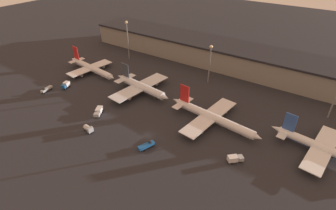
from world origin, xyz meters
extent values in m
plane|color=#26262B|center=(0.00, 0.00, 0.00)|extent=(600.00, 600.00, 0.00)
cube|color=gray|center=(0.00, 86.76, 6.65)|extent=(209.40, 26.51, 13.29)
cube|color=black|center=(0.00, 86.76, 13.89)|extent=(209.40, 28.51, 1.20)
cylinder|color=silver|center=(-66.89, 29.19, 3.38)|extent=(37.22, 7.75, 3.56)
cylinder|color=silver|center=(-66.89, 29.19, 2.76)|extent=(35.32, 7.01, 3.02)
cone|color=silver|center=(-47.42, 26.96, 3.38)|extent=(4.63, 3.84, 3.38)
cone|color=silver|center=(-86.54, 31.44, 3.65)|extent=(5.65, 3.61, 3.02)
cube|color=red|center=(-82.36, 30.96, 9.32)|extent=(4.99, 0.96, 8.33)
cube|color=silver|center=(-83.09, 31.04, 3.91)|extent=(4.73, 10.83, 0.24)
cube|color=silver|center=(-68.74, 29.40, 2.93)|extent=(11.09, 29.85, 0.36)
cylinder|color=gray|center=(-66.70, 37.38, 1.71)|extent=(4.11, 2.39, 1.96)
cylinder|color=gray|center=(-68.56, 21.16, 1.71)|extent=(4.11, 2.39, 1.96)
cylinder|color=black|center=(-54.01, 27.71, 0.80)|extent=(0.50, 0.50, 1.60)
cylinder|color=black|center=(-68.57, 30.81, 0.80)|extent=(0.50, 0.50, 1.60)
cylinder|color=black|center=(-68.90, 27.98, 0.80)|extent=(0.50, 0.50, 1.60)
cylinder|color=silver|center=(-24.90, 27.16, 3.95)|extent=(31.04, 7.63, 4.16)
cylinder|color=#333842|center=(-24.90, 27.16, 3.22)|extent=(29.44, 6.84, 3.53)
cone|color=silver|center=(-8.38, 25.27, 3.95)|extent=(5.41, 4.49, 3.95)
cone|color=silver|center=(-41.63, 29.07, 4.26)|extent=(6.60, 4.22, 3.53)
cube|color=#333842|center=(-37.74, 28.63, 9.88)|extent=(5.83, 1.06, 7.70)
cube|color=silver|center=(-38.35, 28.70, 4.57)|extent=(5.65, 13.70, 0.24)
cube|color=silver|center=(-26.43, 27.33, 3.43)|extent=(13.30, 37.78, 0.36)
cylinder|color=gray|center=(-24.34, 37.51, 2.04)|extent=(4.80, 2.79, 2.29)
cylinder|color=gray|center=(-26.69, 16.94, 2.04)|extent=(4.80, 2.79, 2.29)
cylinder|color=black|center=(-14.20, 25.93, 0.94)|extent=(0.50, 0.50, 1.87)
cylinder|color=black|center=(-26.24, 28.99, 0.94)|extent=(0.50, 0.50, 1.87)
cylinder|color=black|center=(-26.62, 25.68, 0.94)|extent=(0.50, 0.50, 1.87)
cylinder|color=silver|center=(19.56, 23.79, 3.44)|extent=(40.16, 8.15, 3.62)
cylinder|color=silver|center=(19.56, 23.79, 2.81)|extent=(38.11, 7.38, 3.08)
cone|color=silver|center=(40.51, 21.39, 3.44)|extent=(4.71, 3.91, 3.44)
cone|color=silver|center=(-1.57, 26.21, 3.71)|extent=(5.75, 3.68, 3.08)
cube|color=red|center=(2.87, 25.70, 9.56)|extent=(5.08, 0.97, 8.61)
cube|color=silver|center=(2.07, 25.79, 3.98)|extent=(5.08, 13.33, 0.24)
cube|color=silver|center=(17.57, 24.01, 2.99)|extent=(12.03, 36.80, 0.36)
cylinder|color=gray|center=(19.92, 33.93, 1.74)|extent=(4.18, 2.43, 1.99)
cylinder|color=gray|center=(17.61, 13.83, 1.74)|extent=(4.18, 2.43, 1.99)
cylinder|color=black|center=(33.47, 22.19, 0.81)|extent=(0.50, 0.50, 1.63)
cylinder|color=black|center=(17.74, 25.45, 0.81)|extent=(0.50, 0.50, 1.63)
cylinder|color=black|center=(17.41, 22.57, 0.81)|extent=(0.50, 0.50, 1.63)
cylinder|color=white|center=(65.54, 29.29, 3.24)|extent=(37.82, 7.68, 3.41)
cylinder|color=#2D519E|center=(65.54, 29.29, 2.65)|extent=(35.89, 6.96, 2.90)
cone|color=white|center=(45.63, 31.57, 3.50)|extent=(5.42, 3.47, 2.90)
cube|color=#2D519E|center=(49.81, 31.09, 8.86)|extent=(4.79, 0.94, 7.82)
cube|color=white|center=(49.06, 31.17, 3.76)|extent=(4.72, 12.01, 0.24)
cube|color=white|center=(63.66, 29.50, 2.82)|extent=(11.16, 33.14, 0.36)
cylinder|color=gray|center=(65.82, 38.41, 1.63)|extent=(3.95, 2.29, 1.88)
cylinder|color=gray|center=(63.75, 20.33, 1.63)|extent=(3.95, 2.29, 1.88)
cylinder|color=black|center=(63.82, 30.86, 0.77)|extent=(0.50, 0.50, 1.54)
cylinder|color=black|center=(63.51, 28.14, 0.77)|extent=(0.50, 0.50, 1.54)
cube|color=#9EA3A8|center=(-70.18, -0.96, 1.26)|extent=(3.35, 7.45, 1.08)
cube|color=black|center=(-69.84, -2.73, 2.20)|extent=(1.51, 0.96, 0.80)
cylinder|color=black|center=(-69.00, -3.08, 0.45)|extent=(0.66, 0.98, 0.90)
cylinder|color=black|center=(-70.48, -3.37, 0.45)|extent=(0.66, 0.98, 0.90)
cylinder|color=black|center=(-69.89, 1.44, 0.45)|extent=(0.66, 0.98, 0.90)
cylinder|color=black|center=(-71.37, 1.15, 0.45)|extent=(0.66, 0.98, 0.90)
cube|color=#195199|center=(4.62, -6.58, 1.36)|extent=(4.42, 7.38, 1.28)
cube|color=black|center=(5.25, -4.91, 2.40)|extent=(1.57, 1.16, 0.80)
cylinder|color=black|center=(4.72, -4.18, 0.45)|extent=(0.79, 1.02, 0.90)
cylinder|color=black|center=(6.14, -4.71, 0.45)|extent=(0.79, 1.02, 0.90)
cylinder|color=black|center=(3.10, -8.44, 0.45)|extent=(0.79, 1.02, 0.90)
cylinder|color=black|center=(4.52, -8.98, 0.45)|extent=(0.79, 1.02, 0.90)
cube|color=#9EA3A8|center=(-28.10, -2.83, 1.52)|extent=(3.29, 3.12, 1.60)
cube|color=silver|center=(-30.01, 0.49, 1.79)|extent=(4.42, 5.09, 2.14)
cylinder|color=black|center=(-27.37, -2.16, 0.45)|extent=(1.00, 1.10, 0.90)
cylinder|color=black|center=(-29.04, -3.12, 0.45)|extent=(1.00, 1.10, 0.90)
cylinder|color=black|center=(-29.63, 1.77, 0.45)|extent=(1.00, 1.10, 0.90)
cylinder|color=black|center=(-31.30, 0.81, 0.45)|extent=(1.00, 1.10, 0.90)
cube|color=#9EA3A8|center=(38.86, 7.97, 1.55)|extent=(2.96, 2.96, 1.66)
cube|color=silver|center=(36.58, 5.70, 1.83)|extent=(4.32, 4.31, 2.21)
cylinder|color=black|center=(38.10, 8.48, 0.45)|extent=(1.06, 1.06, 0.90)
cylinder|color=black|center=(39.37, 7.20, 0.45)|extent=(1.06, 1.06, 0.90)
cylinder|color=black|center=(35.40, 5.79, 0.45)|extent=(1.06, 1.06, 0.90)
cylinder|color=black|center=(36.67, 4.51, 0.45)|extent=(1.06, 1.06, 0.90)
cube|color=#195199|center=(-63.97, 5.69, 1.67)|extent=(2.84, 2.15, 1.89)
cube|color=silver|center=(-64.71, 8.31, 1.98)|extent=(3.28, 3.70, 2.53)
cylinder|color=black|center=(-63.10, 6.09, 0.45)|extent=(0.85, 1.04, 0.90)
cylinder|color=black|center=(-64.92, 5.58, 0.45)|extent=(0.85, 1.04, 0.90)
cylinder|color=black|center=(-63.98, 9.20, 0.45)|extent=(0.85, 1.04, 0.90)
cylinder|color=black|center=(-65.80, 8.69, 0.45)|extent=(0.85, 1.04, 0.90)
cube|color=#9EA3A8|center=(-21.42, -12.69, 1.86)|extent=(1.50, 2.62, 2.28)
cylinder|color=#B7B7BC|center=(-23.76, -12.46, 1.85)|extent=(3.00, 2.52, 2.25)
cylinder|color=black|center=(-21.51, -11.74, 0.45)|extent=(0.96, 0.71, 0.90)
cylinder|color=black|center=(-21.69, -13.61, 0.45)|extent=(0.96, 0.71, 0.90)
cylinder|color=black|center=(-24.37, -11.46, 0.45)|extent=(0.96, 0.71, 0.90)
cylinder|color=black|center=(-24.56, -13.32, 0.45)|extent=(0.96, 0.71, 0.90)
cylinder|color=slate|center=(-62.04, 58.78, 12.54)|extent=(0.70, 0.70, 25.08)
sphere|color=beige|center=(-62.04, 58.78, 25.68)|extent=(1.80, 1.80, 1.80)
cylinder|color=slate|center=(-0.74, 58.78, 10.66)|extent=(0.70, 0.70, 21.32)
sphere|color=beige|center=(-0.74, 58.78, 21.92)|extent=(1.80, 1.80, 1.80)
camera|label=1|loc=(56.94, -67.74, 72.59)|focal=28.00mm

